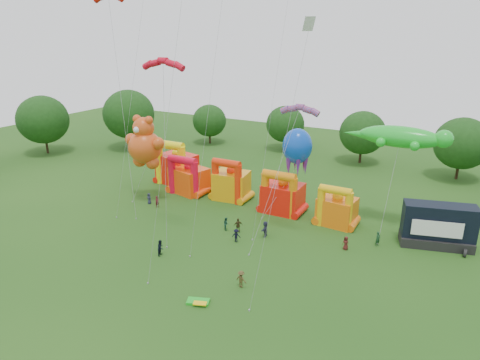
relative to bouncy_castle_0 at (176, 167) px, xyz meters
The scene contains 24 objects.
ground 33.22m from the bouncy_castle_0, 62.19° to the right, with size 160.00×160.00×0.00m, color #1C4814.
tree_ring 32.24m from the bouncy_castle_0, 63.51° to the right, with size 121.41×123.49×12.07m.
bouncy_castle_0 is the anchor object (origin of this frame).
bouncy_castle_1 5.01m from the bouncy_castle_0, 32.37° to the right, with size 6.03×5.28×5.97m.
bouncy_castle_2 11.36m from the bouncy_castle_0, 10.03° to the right, with size 5.24×4.42×6.26m.
bouncy_castle_3 19.75m from the bouncy_castle_0, ahead, with size 5.10×4.10×6.06m.
bouncy_castle_4 27.34m from the bouncy_castle_0, ahead, with size 4.72×3.93×5.45m.
stage_trailer 38.91m from the bouncy_castle_0, ahead, with size 8.19×4.80×5.00m.
teddy_bear_kite 9.52m from the bouncy_castle_0, 84.01° to the right, with size 6.48×4.60×12.43m.
gecko_kite 33.91m from the bouncy_castle_0, ahead, with size 12.47×8.43×12.74m.
octopus_kite 20.90m from the bouncy_castle_0, ahead, with size 4.93×6.07×11.60m.
parafoil_kites 17.48m from the bouncy_castle_0, 57.03° to the right, with size 29.76×9.57×28.42m.
diamond_kites 25.81m from the bouncy_castle_0, 43.60° to the right, with size 26.95×19.58×35.06m.
folded_kite_bundle 33.14m from the bouncy_castle_0, 50.18° to the right, with size 2.22×1.64×0.31m.
spectator_0 9.50m from the bouncy_castle_0, 77.76° to the right, with size 0.77×0.50×1.57m, color #25293E.
spectator_1 10.47m from the bouncy_castle_0, 68.41° to the right, with size 0.61×0.40×1.66m, color #52171C.
spectator_2 19.37m from the bouncy_castle_0, 35.22° to the right, with size 0.78×0.60×1.60m, color #1B4533.
spectator_3 22.84m from the bouncy_castle_0, 36.02° to the right, with size 1.04×0.60×1.61m, color black.
spectator_4 20.76m from the bouncy_castle_0, 32.55° to the right, with size 1.08×0.45×1.84m, color #3A3017.
spectator_5 23.33m from the bouncy_castle_0, 26.83° to the right, with size 1.79×0.57×1.93m, color #272841.
spectator_6 31.46m from the bouncy_castle_0, 16.99° to the right, with size 0.78×0.51×1.60m, color #4C1815.
spectator_7 33.69m from the bouncy_castle_0, 11.27° to the right, with size 0.63×0.42×1.74m, color #193E20.
spectator_8 23.78m from the bouncy_castle_0, 57.58° to the right, with size 0.87×0.68×1.79m, color black.
spectator_9 31.63m from the bouncy_castle_0, 42.39° to the right, with size 1.13×0.65×1.74m, color #463B1C.
Camera 1 is at (24.54, -22.97, 23.09)m, focal length 32.00 mm.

